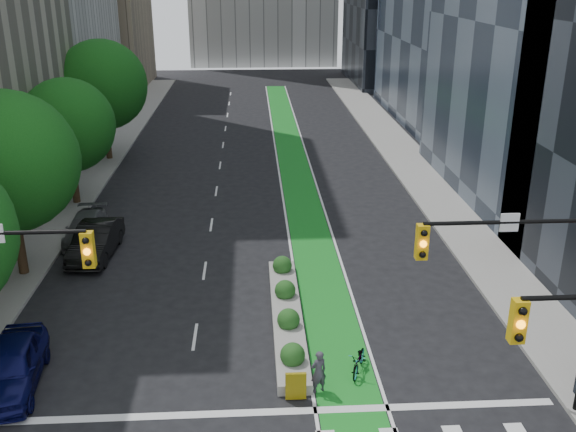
{
  "coord_description": "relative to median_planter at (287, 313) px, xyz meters",
  "views": [
    {
      "loc": [
        -0.09,
        -16.09,
        13.46
      ],
      "look_at": [
        1.49,
        11.3,
        3.0
      ],
      "focal_mm": 40.0,
      "sensor_mm": 36.0,
      "label": 1
    }
  ],
  "objects": [
    {
      "name": "parked_car_left_mid",
      "position": [
        -9.25,
        7.02,
        0.45
      ],
      "size": [
        2.03,
        5.09,
        1.65
      ],
      "primitive_type": "imported",
      "rotation": [
        0.0,
        0.0,
        -0.06
      ],
      "color": "black",
      "rests_on": "ground"
    },
    {
      "name": "parked_car_left_near",
      "position": [
        -9.71,
        -3.92,
        0.45
      ],
      "size": [
        2.42,
        4.97,
        1.63
      ],
      "primitive_type": "imported",
      "rotation": [
        0.0,
        0.0,
        0.1
      ],
      "color": "#0B0E46",
      "rests_on": "ground"
    },
    {
      "name": "sidewalk_left",
      "position": [
        -13.0,
        17.96,
        -0.3
      ],
      "size": [
        3.6,
        90.0,
        0.15
      ],
      "primitive_type": "cube",
      "color": "gray",
      "rests_on": "ground"
    },
    {
      "name": "sidewalk_right",
      "position": [
        10.6,
        17.96,
        -0.3
      ],
      "size": [
        3.6,
        90.0,
        0.15
      ],
      "primitive_type": "cube",
      "color": "gray",
      "rests_on": "ground"
    },
    {
      "name": "tree_midfar",
      "position": [
        -12.2,
        14.96,
        4.57
      ],
      "size": [
        5.6,
        5.6,
        7.76
      ],
      "color": "black",
      "rests_on": "ground"
    },
    {
      "name": "median_planter",
      "position": [
        0.0,
        0.0,
        0.0
      ],
      "size": [
        1.2,
        10.26,
        1.1
      ],
      "color": "gray",
      "rests_on": "ground"
    },
    {
      "name": "bike_lane_paint",
      "position": [
        1.8,
        22.96,
        -0.37
      ],
      "size": [
        2.2,
        70.0,
        0.01
      ],
      "primitive_type": "cube",
      "color": "#178121",
      "rests_on": "ground"
    },
    {
      "name": "signal_right",
      "position": [
        7.47,
        -6.57,
        4.43
      ],
      "size": [
        5.82,
        0.51,
        7.2
      ],
      "color": "black",
      "rests_on": "ground"
    },
    {
      "name": "tree_mid",
      "position": [
        -12.2,
        4.96,
        5.2
      ],
      "size": [
        6.4,
        6.4,
        8.78
      ],
      "color": "black",
      "rests_on": "ground"
    },
    {
      "name": "tree_far",
      "position": [
        -12.2,
        24.96,
        5.32
      ],
      "size": [
        6.6,
        6.6,
        9.0
      ],
      "color": "black",
      "rests_on": "ground"
    },
    {
      "name": "cyclist",
      "position": [
        0.8,
        -4.82,
        0.43
      ],
      "size": [
        0.68,
        0.58,
        1.6
      ],
      "primitive_type": "imported",
      "rotation": [
        0.0,
        0.0,
        3.54
      ],
      "color": "#3A3641",
      "rests_on": "ground"
    },
    {
      "name": "bicycle",
      "position": [
        2.38,
        -3.72,
        0.08
      ],
      "size": [
        1.17,
        1.81,
        0.9
      ],
      "primitive_type": "imported",
      "rotation": [
        0.0,
        0.0,
        -0.36
      ],
      "color": "gray",
      "rests_on": "ground"
    },
    {
      "name": "parked_car_left_far",
      "position": [
        -10.25,
        9.21,
        0.3
      ],
      "size": [
        2.06,
        4.69,
        1.34
      ],
      "primitive_type": "imported",
      "rotation": [
        0.0,
        0.0,
        0.04
      ],
      "color": "#595B5E",
      "rests_on": "ground"
    }
  ]
}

